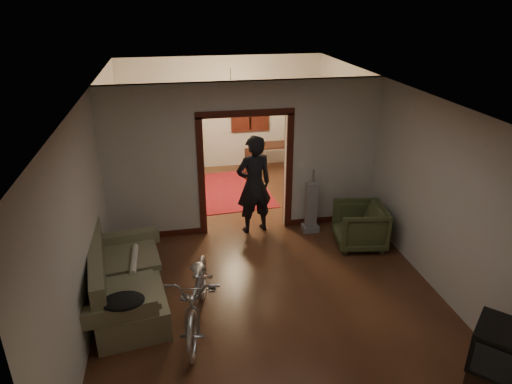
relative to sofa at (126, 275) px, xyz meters
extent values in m
cube|color=#3C2013|center=(2.06, 1.21, -0.47)|extent=(5.00, 8.50, 0.01)
cube|color=white|center=(2.06, 1.21, 2.33)|extent=(5.00, 8.50, 0.01)
cube|color=beige|center=(2.06, 5.46, 0.93)|extent=(5.00, 0.02, 2.80)
cube|color=beige|center=(-0.44, 1.21, 0.93)|extent=(0.02, 8.50, 2.80)
cube|color=beige|center=(4.56, 1.21, 0.93)|extent=(0.02, 8.50, 2.80)
cube|color=beige|center=(2.06, 1.96, 0.93)|extent=(5.00, 0.14, 2.80)
cube|color=#3C140D|center=(2.06, 1.96, 0.63)|extent=(1.74, 0.20, 2.32)
cube|color=black|center=(2.76, 5.42, 1.08)|extent=(0.98, 0.06, 1.28)
sphere|color=#FFE0A5|center=(2.06, 3.71, 1.88)|extent=(0.24, 0.24, 0.24)
cube|color=silver|center=(3.11, 1.89, 0.78)|extent=(0.08, 0.01, 0.12)
cube|color=brown|center=(0.00, 0.00, 0.00)|extent=(1.22, 2.18, 0.95)
cylinder|color=beige|center=(0.10, 0.30, 0.06)|extent=(0.10, 0.78, 0.10)
ellipsoid|color=black|center=(0.05, -0.91, 0.21)|extent=(0.52, 0.39, 0.15)
imported|color=silver|center=(0.98, -0.67, 0.03)|extent=(0.98, 1.99, 1.00)
imported|color=#404929|center=(3.93, 0.94, -0.09)|extent=(0.96, 0.94, 0.77)
cube|color=black|center=(4.02, -2.54, -0.24)|extent=(0.71, 0.71, 0.48)
cube|color=black|center=(4.02, -2.54, 0.26)|extent=(0.76, 0.76, 0.49)
cube|color=gray|center=(3.24, 1.61, 0.02)|extent=(0.35, 0.30, 0.99)
imported|color=black|center=(2.20, 1.84, 0.46)|extent=(0.77, 0.59, 1.88)
cube|color=maroon|center=(1.97, 3.80, -0.47)|extent=(1.92, 2.43, 0.02)
cube|color=#25341F|center=(0.78, 5.01, 0.33)|extent=(0.82, 0.48, 1.61)
sphere|color=#1E5972|center=(0.78, 5.01, 1.47)|extent=(0.26, 0.26, 0.26)
cube|color=black|center=(3.18, 4.84, -0.12)|extent=(1.05, 0.73, 0.71)
cube|color=black|center=(2.62, 4.53, -0.07)|extent=(0.41, 0.41, 0.81)
camera|label=1|loc=(0.80, -5.73, 3.68)|focal=32.00mm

